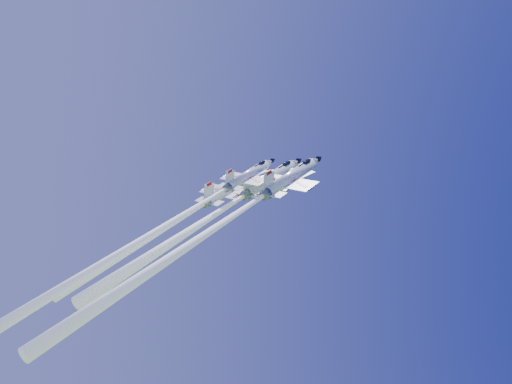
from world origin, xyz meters
name	(u,v)px	position (x,y,z in m)	size (l,w,h in m)	color
jet_lead	(217,213)	(-8.06, -1.50, 86.84)	(37.92, 21.59, 35.46)	white
jet_left	(180,219)	(-13.21, 2.42, 86.09)	(33.62, 19.12, 31.35)	white
jet_right	(218,226)	(-10.99, -9.07, 83.44)	(43.27, 24.92, 41.54)	white
jet_slot	(168,224)	(-18.47, -7.53, 83.46)	(38.53, 22.44, 37.93)	white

